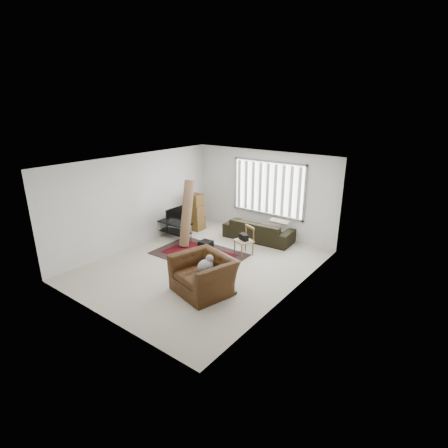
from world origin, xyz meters
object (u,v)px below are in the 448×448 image
Objects in this scene: moving_boxes at (196,213)px; side_chair at (244,239)px; tv_stand at (175,226)px; armchair at (203,272)px; sofa at (259,227)px.

side_chair is (2.45, -0.74, -0.11)m from moving_boxes.
tv_stand is 1.32× the size of side_chair.
moving_boxes is 0.79× the size of armchair.
sofa is at bearing 34.38° from tv_stand.
moving_boxes is at bearing 148.18° from armchair.
sofa is 1.23m from side_chair.
sofa is 3.53m from armchair.
armchair is (0.69, -3.46, 0.07)m from sofa.
side_chair is (0.27, -1.20, 0.04)m from sofa.
armchair reaches higher than tv_stand.
tv_stand is 0.89× the size of moving_boxes.
sofa reaches higher than tv_stand.
moving_boxes reaches higher than side_chair.
tv_stand is 1.03m from moving_boxes.
moving_boxes is 2.56m from side_chair.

